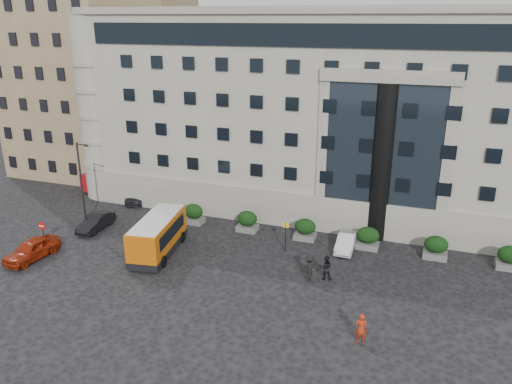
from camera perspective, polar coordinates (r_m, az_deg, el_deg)
ground at (r=37.96m, az=-6.91°, el=-8.65°), size 120.00×120.00×0.00m
civic_building at (r=53.39m, az=9.32°, el=9.67°), size 44.00×24.00×18.00m
entrance_column at (r=41.80m, az=14.21°, el=3.15°), size 1.80×1.80×13.00m
apartment_near at (r=64.00m, az=-18.97°, el=11.37°), size 14.00×14.00×20.00m
apartment_far at (r=80.28m, az=-12.74°, el=14.06°), size 13.00×13.00×22.00m
hedge_a at (r=45.54m, az=-7.15°, el=-2.47°), size 1.80×1.26×1.84m
hedge_b at (r=43.58m, az=-1.01°, el=-3.34°), size 1.80×1.26×1.84m
hedge_c at (r=42.17m, az=5.64°, el=-4.24°), size 1.80×1.26×1.84m
hedge_d at (r=41.37m, az=12.66°, el=-5.12°), size 1.80×1.26×1.84m
hedge_e at (r=41.21m, az=19.86°, el=-5.95°), size 1.80×1.26×1.84m
hedge_f at (r=41.71m, az=27.03°, el=-6.67°), size 1.80×1.26×1.84m
street_lamp at (r=44.77m, az=-19.24°, el=0.86°), size 1.16×0.18×8.00m
bus_stop_sign at (r=39.58m, az=3.41°, el=-4.54°), size 0.50×0.08×2.52m
no_entry_sign at (r=43.52m, az=-23.21°, el=-3.99°), size 0.64×0.16×2.32m
minibus at (r=40.09m, az=-11.15°, el=-4.74°), size 3.54×7.34×2.94m
red_truck at (r=56.69m, az=-16.49°, el=1.94°), size 3.25×5.91×3.03m
parked_car_a at (r=42.46m, az=-24.25°, el=-6.00°), size 2.30×4.79×1.58m
parked_car_b at (r=46.18m, az=-17.85°, el=-3.29°), size 1.63×4.25×1.38m
parked_car_c at (r=52.11m, az=-13.04°, el=-0.30°), size 2.38×4.76×1.33m
parked_car_d at (r=57.70m, az=-15.65°, el=1.48°), size 3.24×5.69×1.50m
white_taxi at (r=40.94m, az=10.26°, el=-5.65°), size 1.42×3.92×1.29m
pedestrian_a at (r=30.04m, az=11.91°, el=-15.04°), size 0.78×0.60×1.92m
pedestrian_b at (r=36.14m, az=8.00°, el=-8.57°), size 1.01×0.85×1.84m
pedestrian_c at (r=35.86m, az=6.11°, el=-8.59°), size 1.45×1.13×1.98m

